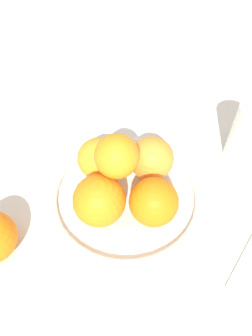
{
  "coord_description": "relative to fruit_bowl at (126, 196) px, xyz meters",
  "views": [
    {
      "loc": [
        -0.16,
        -0.27,
        0.5
      ],
      "look_at": [
        0.0,
        0.0,
        0.09
      ],
      "focal_mm": 35.0,
      "sensor_mm": 36.0,
      "label": 1
    }
  ],
  "objects": [
    {
      "name": "drinking_glass",
      "position": [
        0.25,
        -0.03,
        0.05
      ],
      "size": [
        0.07,
        0.07,
        0.12
      ],
      "primitive_type": "cylinder",
      "color": "silver",
      "rests_on": "ground_plane"
    },
    {
      "name": "fruit_bowl",
      "position": [
        0.0,
        0.0,
        0.0
      ],
      "size": [
        0.27,
        0.27,
        0.03
      ],
      "color": "silver",
      "rests_on": "ground_plane"
    },
    {
      "name": "ground_plane",
      "position": [
        0.0,
        0.0,
        -0.01
      ],
      "size": [
        4.0,
        4.0,
        0.0
      ],
      "primitive_type": "plane",
      "color": "beige"
    },
    {
      "name": "orange_pile",
      "position": [
        -0.01,
        -0.0,
        0.06
      ],
      "size": [
        0.2,
        0.2,
        0.13
      ],
      "color": "orange",
      "rests_on": "fruit_bowl"
    }
  ]
}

